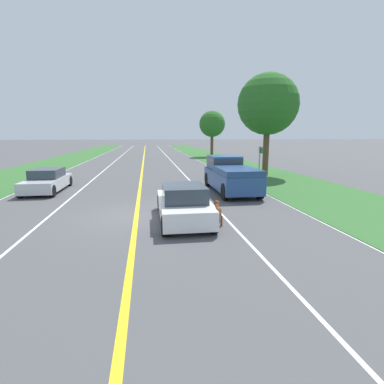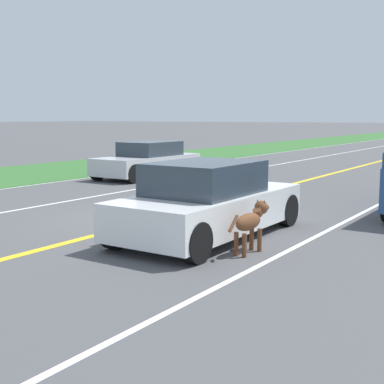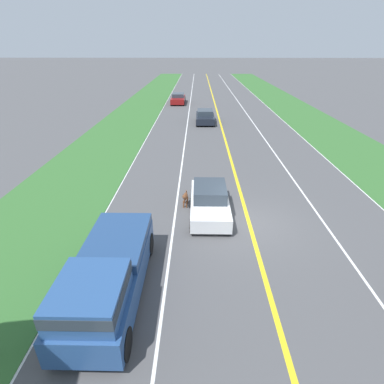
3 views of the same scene
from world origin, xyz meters
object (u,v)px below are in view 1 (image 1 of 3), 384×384
(oncoming_car, at_px, (47,181))
(roadside_tree_right_near, at_px, (268,105))
(ego_car, at_px, (183,204))
(pickup_truck, at_px, (230,174))
(roadside_tree_right_far, at_px, (212,124))
(dog, at_px, (218,210))
(street_sign, at_px, (260,161))

(oncoming_car, relative_size, roadside_tree_right_near, 0.56)
(ego_car, xyz_separation_m, roadside_tree_right_near, (8.02, 11.76, 4.89))
(pickup_truck, bearing_deg, oncoming_car, 171.72)
(pickup_truck, xyz_separation_m, oncoming_car, (-10.54, 1.53, -0.39))
(oncoming_car, height_order, roadside_tree_right_far, roadside_tree_right_far)
(dog, relative_size, roadside_tree_right_far, 0.18)
(dog, bearing_deg, oncoming_car, 140.33)
(dog, relative_size, roadside_tree_right_near, 0.15)
(pickup_truck, xyz_separation_m, roadside_tree_right_near, (4.62, 6.04, 4.54))
(pickup_truck, relative_size, oncoming_car, 1.25)
(oncoming_car, bearing_deg, roadside_tree_right_far, -120.78)
(dog, xyz_separation_m, pickup_truck, (2.20, 6.34, 0.47))
(ego_car, bearing_deg, roadside_tree_right_far, 75.97)
(dog, relative_size, pickup_truck, 0.21)
(pickup_truck, height_order, roadside_tree_right_near, roadside_tree_right_near)
(oncoming_car, bearing_deg, street_sign, -177.96)
(ego_car, bearing_deg, roadside_tree_right_near, 55.70)
(roadside_tree_right_near, relative_size, roadside_tree_right_far, 1.18)
(roadside_tree_right_far, height_order, street_sign, roadside_tree_right_far)
(oncoming_car, xyz_separation_m, roadside_tree_right_near, (15.16, 4.51, 4.93))
(oncoming_car, distance_m, roadside_tree_right_near, 16.56)
(pickup_truck, distance_m, oncoming_car, 10.66)
(roadside_tree_right_near, bearing_deg, street_sign, -116.83)
(oncoming_car, bearing_deg, pickup_truck, 171.72)
(ego_car, bearing_deg, street_sign, 52.24)
(ego_car, relative_size, pickup_truck, 0.76)
(ego_car, distance_m, roadside_tree_right_far, 34.39)
(street_sign, bearing_deg, roadside_tree_right_near, 63.17)
(oncoming_car, bearing_deg, dog, 136.67)
(ego_car, relative_size, oncoming_car, 0.95)
(ego_car, distance_m, pickup_truck, 6.67)
(oncoming_car, height_order, street_sign, street_sign)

